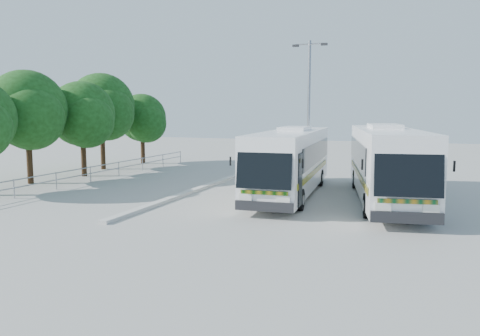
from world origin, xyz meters
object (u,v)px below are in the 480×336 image
at_px(lamppost, 309,106).
at_px(coach_main, 291,160).
at_px(coach_adjacent, 386,162).
at_px(tree_far_b, 28,109).
at_px(tree_far_d, 102,106).
at_px(tree_far_e, 143,118).
at_px(tree_far_c, 83,114).

bearing_deg(lamppost, coach_main, -88.96).
distance_m(coach_main, coach_adjacent, 4.82).
bearing_deg(tree_far_b, lamppost, 20.83).
bearing_deg(tree_far_d, coach_adjacent, -15.00).
distance_m(coach_adjacent, lamppost, 6.96).
xyz_separation_m(tree_far_d, tree_far_e, (0.68, 4.50, -0.93)).
height_order(tree_far_b, tree_far_c, tree_far_b).
height_order(tree_far_b, tree_far_e, tree_far_b).
bearing_deg(coach_main, tree_far_c, 168.42).
distance_m(tree_far_b, coach_adjacent, 21.07).
bearing_deg(tree_far_e, lamppost, -21.13).
bearing_deg(lamppost, tree_far_d, 175.33).
relative_size(tree_far_b, coach_adjacent, 0.53).
relative_size(tree_far_b, tree_far_d, 0.95).
bearing_deg(tree_far_e, coach_main, -33.09).
bearing_deg(tree_far_e, coach_adjacent, -26.43).
relative_size(tree_far_b, coach_main, 0.56).
bearing_deg(coach_adjacent, tree_far_e, 142.94).
bearing_deg(tree_far_d, lamppost, -5.35).
bearing_deg(lamppost, tree_far_b, -158.49).
distance_m(tree_far_b, tree_far_d, 7.61).
bearing_deg(tree_far_c, tree_far_b, -102.91).
xyz_separation_m(tree_far_e, coach_adjacent, (20.43, -10.16, -1.92)).
relative_size(tree_far_b, tree_far_c, 1.07).
height_order(tree_far_c, tree_far_d, tree_far_d).
xyz_separation_m(tree_far_c, lamppost, (15.08, 2.18, 0.52)).
xyz_separation_m(tree_far_e, lamppost, (15.58, -6.02, 0.89)).
xyz_separation_m(tree_far_b, tree_far_d, (-0.30, 7.60, 0.25)).
distance_m(tree_far_b, tree_far_e, 12.13).
bearing_deg(tree_far_c, coach_main, -7.44).
height_order(tree_far_b, tree_far_d, tree_far_d).
distance_m(tree_far_d, coach_main, 17.50).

